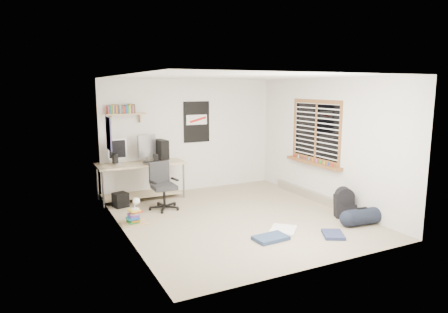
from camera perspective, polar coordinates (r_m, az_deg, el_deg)
name	(u,v)px	position (r m, az deg, el deg)	size (l,w,h in m)	color
floor	(237,218)	(7.30, 1.92, -8.71)	(4.00, 4.50, 0.01)	gray
ceiling	(238,76)	(6.92, 2.04, 11.38)	(4.00, 4.50, 0.01)	white
back_wall	(190,135)	(9.03, -4.85, 3.02)	(4.00, 0.01, 2.50)	silver
left_wall	(123,158)	(6.31, -14.24, -0.21)	(0.01, 4.50, 2.50)	silver
right_wall	(327,142)	(8.14, 14.49, 1.99)	(0.01, 4.50, 2.50)	silver
desk	(141,182)	(8.57, -11.78, -3.53)	(1.78, 0.78, 0.81)	beige
monitor_left	(117,153)	(8.35, -15.00, 0.53)	(0.37, 0.09, 0.40)	#95969A
monitor_right	(147,150)	(8.44, -10.96, 0.98)	(0.42, 0.11, 0.46)	#B8B9BD
pc_tower	(161,149)	(8.57, -9.00, 1.01)	(0.19, 0.39, 0.41)	black
keyboard	(153,162)	(8.22, -10.05, -0.79)	(0.41, 0.14, 0.02)	black
speaker_left	(115,159)	(8.29, -15.30, -0.32)	(0.09, 0.09, 0.18)	black
speaker_right	(156,158)	(8.22, -9.73, -0.25)	(0.09, 0.09, 0.17)	black
office_chair	(164,184)	(7.73, -8.57, -3.95)	(0.60, 0.60, 0.91)	#252528
wall_shelf	(126,114)	(8.45, -13.84, 5.91)	(0.80, 0.22, 0.24)	tan
poster_back_wall	(197,122)	(9.04, -3.93, 4.95)	(0.62, 0.03, 0.92)	black
poster_left_wall	(109,134)	(7.45, -16.16, 3.15)	(0.02, 0.42, 0.60)	navy
window	(315,131)	(8.31, 12.91, 3.60)	(0.10, 1.50, 1.26)	brown
baseboard_heater	(313,196)	(8.56, 12.59, -5.48)	(0.08, 2.50, 0.18)	#B7B2A8
backpack	(344,206)	(7.59, 16.77, -6.78)	(0.33, 0.26, 0.44)	black
duffel_bag	(362,217)	(7.26, 19.06, -8.17)	(0.29, 0.29, 0.56)	black
tshirt	(283,230)	(6.70, 8.46, -10.34)	(0.46, 0.39, 0.04)	white
jeans_a	(271,238)	(6.32, 6.69, -11.47)	(0.52, 0.33, 0.06)	navy
jeans_b	(333,235)	(6.65, 15.32, -10.70)	(0.41, 0.31, 0.05)	#222A4E
book_stack	(134,215)	(7.11, -12.73, -8.16)	(0.42, 0.34, 0.28)	brown
desk_lamp	(135,202)	(7.03, -12.60, -6.40)	(0.13, 0.22, 0.22)	white
subwoofer	(120,200)	(8.13, -14.57, -6.02)	(0.26, 0.26, 0.29)	black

